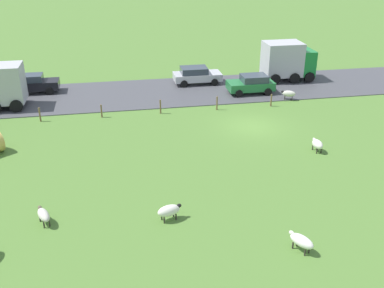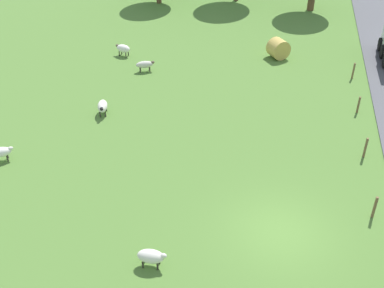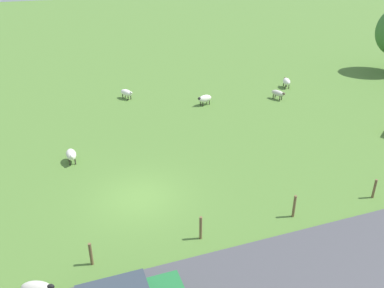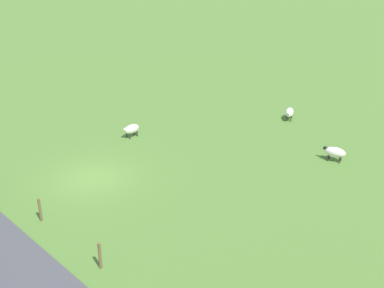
% 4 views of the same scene
% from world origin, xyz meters
% --- Properties ---
extents(ground_plane, '(160.00, 160.00, 0.00)m').
position_xyz_m(ground_plane, '(0.00, 0.00, 0.00)').
color(ground_plane, '#517A33').
extents(sheep_1, '(1.28, 1.03, 0.76)m').
position_xyz_m(sheep_1, '(-13.77, 2.14, 0.51)').
color(sheep_1, white).
rests_on(sheep_1, ground_plane).
extents(sheep_2, '(1.19, 0.81, 0.83)m').
position_xyz_m(sheep_2, '(-11.91, 15.45, 0.55)').
color(sheep_2, white).
rests_on(sheep_2, ground_plane).
extents(sheep_3, '(1.27, 0.88, 0.73)m').
position_xyz_m(sheep_3, '(-9.68, 13.32, 0.50)').
color(sheep_3, beige).
rests_on(sheep_3, ground_plane).
extents(sheep_4, '(1.15, 0.58, 0.78)m').
position_xyz_m(sheep_4, '(-4.65, -2.79, 0.51)').
color(sheep_4, silver).
rests_on(sheep_4, ground_plane).
extents(sheep_5, '(0.84, 1.29, 0.80)m').
position_xyz_m(sheep_5, '(-10.44, 7.45, 0.52)').
color(sheep_5, silver).
rests_on(sheep_5, ground_plane).
extents(fence_post_0, '(0.12, 0.12, 1.01)m').
position_xyz_m(fence_post_0, '(3.79, -2.73, 0.50)').
color(fence_post_0, brown).
rests_on(fence_post_0, ground_plane).
extents(fence_post_1, '(0.12, 0.12, 1.09)m').
position_xyz_m(fence_post_1, '(3.79, 1.73, 0.55)').
color(fence_post_1, brown).
rests_on(fence_post_1, ground_plane).
extents(fence_post_2, '(0.12, 0.12, 1.11)m').
position_xyz_m(fence_post_2, '(3.79, 6.18, 0.56)').
color(fence_post_2, brown).
rests_on(fence_post_2, ground_plane).
extents(fence_post_3, '(0.12, 0.12, 1.01)m').
position_xyz_m(fence_post_3, '(3.79, 10.64, 0.50)').
color(fence_post_3, brown).
rests_on(fence_post_3, ground_plane).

